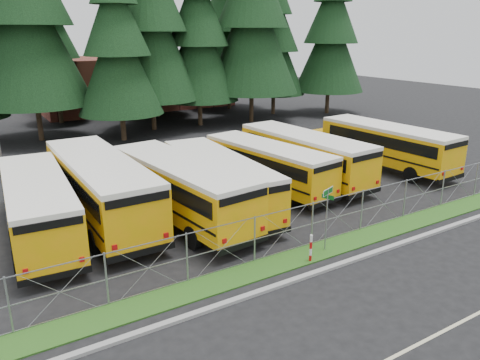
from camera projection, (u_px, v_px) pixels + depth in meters
name	position (u px, v px, depth m)	size (l,w,h in m)	color
ground	(314.00, 232.00, 21.90)	(120.00, 120.00, 0.00)	black
curb	(363.00, 257.00, 19.37)	(50.00, 0.25, 0.12)	gray
grass_verge	(339.00, 245.00, 20.51)	(50.00, 1.40, 0.06)	#1F4914
road_lane_line	(472.00, 316.00, 15.43)	(50.00, 0.12, 0.01)	beige
chainlink_fence	(329.00, 219.00, 20.78)	(44.00, 0.10, 2.00)	gray
brick_building	(135.00, 82.00, 56.32)	(22.00, 10.00, 6.00)	brown
bus_1	(38.00, 208.00, 20.87)	(2.62, 11.11, 2.91)	#E0A907
bus_2	(99.00, 189.00, 22.80)	(2.92, 12.35, 3.24)	#E0A907
bus_3	(177.00, 190.00, 22.98)	(2.75, 11.63, 3.05)	#E0A907
bus_4	(216.00, 183.00, 24.32)	(2.61, 11.06, 2.90)	#E0A907
bus_5	(264.00, 167.00, 27.43)	(2.47, 10.47, 2.74)	#E0A907
bus_6	(300.00, 157.00, 29.15)	(2.68, 11.35, 2.98)	#E0A907
bus_east	(382.00, 146.00, 31.69)	(2.68, 11.34, 2.97)	#E0A907
street_sign	(327.00, 206.00, 19.43)	(0.79, 0.52, 2.81)	gray
striped_bollard	(311.00, 248.00, 18.88)	(0.11, 0.11, 1.20)	#B20C0C
conifer_3	(25.00, 12.00, 36.95)	(9.39, 9.39, 20.76)	black
conifer_4	(117.00, 46.00, 37.82)	(7.04, 7.04, 15.57)	black
conifer_5	(148.00, 20.00, 41.41)	(8.90, 8.90, 19.68)	black
conifer_6	(198.00, 37.00, 43.95)	(7.58, 7.58, 16.77)	black
conifer_7	(252.00, 17.00, 45.23)	(9.21, 9.21, 20.38)	black
conifer_8	(274.00, 44.00, 50.51)	(6.81, 6.81, 15.07)	black
conifer_9	(331.00, 35.00, 50.76)	(7.65, 7.65, 16.92)	black
conifer_11	(53.00, 51.00, 45.49)	(6.40, 6.40, 14.15)	black
conifer_12	(153.00, 29.00, 48.49)	(8.20, 8.20, 18.14)	black
conifer_13	(229.00, 23.00, 53.27)	(8.84, 8.84, 19.54)	black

